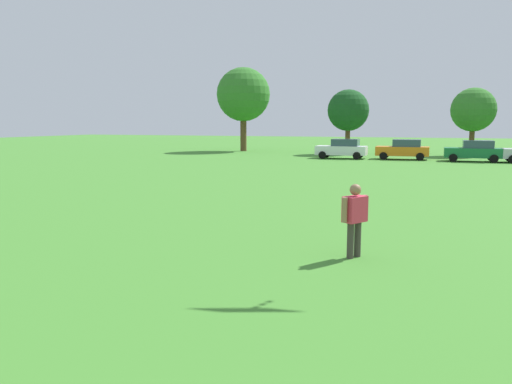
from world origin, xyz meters
TOP-DOWN VIEW (x-y plane):
  - ground_plane at (0.00, 30.00)m, footprint 160.00×160.00m
  - adult_bystander at (3.05, 12.80)m, footprint 0.56×0.70m
  - parked_car_white_0 at (-2.70, 44.44)m, footprint 4.30×2.02m
  - parked_car_orange_1 at (2.34, 45.07)m, footprint 4.30×2.02m
  - parked_car_green_2 at (7.77, 44.52)m, footprint 4.30×2.02m
  - tree_far_left at (-14.86, 52.27)m, footprint 5.76×5.76m
  - tree_left at (-3.31, 50.85)m, footprint 4.04×4.04m
  - tree_center at (8.04, 51.97)m, footprint 4.03×4.03m

SIDE VIEW (x-z plane):
  - ground_plane at x=0.00m, z-range 0.00..0.00m
  - parked_car_white_0 at x=-2.70m, z-range 0.02..1.70m
  - parked_car_orange_1 at x=2.34m, z-range 0.02..1.70m
  - parked_car_green_2 at x=7.77m, z-range 0.02..1.70m
  - adult_bystander at x=3.05m, z-range 0.16..1.86m
  - tree_center at x=8.04m, z-range 1.10..7.38m
  - tree_left at x=-3.31m, z-range 1.10..7.40m
  - tree_far_left at x=-14.86m, z-range 1.57..10.54m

